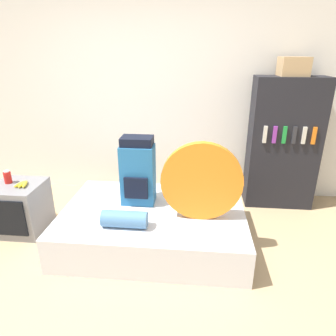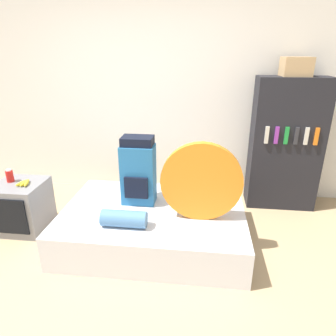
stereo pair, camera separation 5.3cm
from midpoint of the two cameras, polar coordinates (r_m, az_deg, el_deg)
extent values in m
plane|color=tan|center=(2.65, -9.01, -22.57)|extent=(16.00, 16.00, 0.00)
cube|color=white|center=(3.91, -2.19, 13.67)|extent=(8.00, 0.05, 2.60)
cube|color=silver|center=(3.11, -2.25, -10.71)|extent=(1.80, 1.25, 0.35)
cube|color=#23669E|center=(3.04, -5.07, -1.23)|extent=(0.33, 0.22, 0.61)
cube|color=black|center=(2.94, -5.25, 5.15)|extent=(0.31, 0.21, 0.09)
cube|color=black|center=(2.97, -5.50, -3.80)|extent=(0.23, 0.03, 0.22)
cylinder|color=orange|center=(2.72, 6.91, -2.66)|extent=(0.74, 0.08, 0.74)
cylinder|color=teal|center=(2.73, -7.82, -9.55)|extent=(0.41, 0.15, 0.15)
cube|color=gray|center=(3.60, -25.60, -6.54)|extent=(0.50, 0.49, 0.53)
cube|color=black|center=(3.42, -27.79, -8.22)|extent=(0.40, 0.02, 0.38)
cylinder|color=red|center=(3.56, -27.53, -1.40)|extent=(0.07, 0.07, 0.12)
cylinder|color=white|center=(3.53, -27.72, -0.36)|extent=(0.05, 0.05, 0.02)
ellipsoid|color=yellow|center=(3.44, -25.59, -2.54)|extent=(0.09, 0.17, 0.04)
ellipsoid|color=yellow|center=(3.43, -25.27, -2.56)|extent=(0.04, 0.17, 0.04)
ellipsoid|color=yellow|center=(3.42, -24.94, -2.59)|extent=(0.09, 0.17, 0.04)
cube|color=black|center=(3.85, 21.81, 4.13)|extent=(0.80, 0.35, 1.57)
cube|color=beige|center=(3.57, 18.71, 5.98)|extent=(0.04, 0.02, 0.19)
cube|color=purple|center=(3.59, 20.38, 5.86)|extent=(0.04, 0.02, 0.19)
cube|color=#1E8E38|center=(3.62, 22.03, 5.74)|extent=(0.04, 0.02, 0.19)
cube|color=#2D2D33|center=(3.65, 23.65, 5.63)|extent=(0.04, 0.02, 0.19)
cube|color=beige|center=(3.68, 25.25, 5.50)|extent=(0.04, 0.02, 0.19)
cube|color=orange|center=(3.72, 26.81, 5.38)|extent=(0.04, 0.02, 0.19)
cube|color=tan|center=(3.72, 23.59, 17.29)|extent=(0.30, 0.29, 0.20)
camera|label=1|loc=(0.03, -89.46, 0.21)|focal=32.00mm
camera|label=2|loc=(0.03, 90.54, -0.21)|focal=32.00mm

